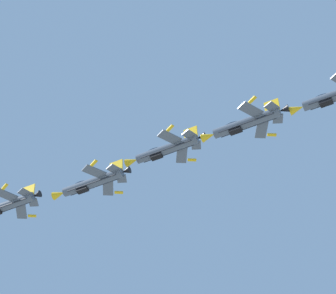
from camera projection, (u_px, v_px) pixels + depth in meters
fighter_jet_lead at (5, 206)px, 152.50m from camera, size 12.74×12.51×4.37m
fighter_jet_left_wing at (92, 183)px, 145.86m from camera, size 12.73×12.50×4.38m
fighter_jet_right_wing at (166, 149)px, 144.90m from camera, size 12.74×12.50×4.38m
fighter_jet_left_outer at (245, 123)px, 136.72m from camera, size 12.74×12.50×4.38m
fighter_jet_right_outer at (336, 95)px, 132.97m from camera, size 12.74×12.51×4.37m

